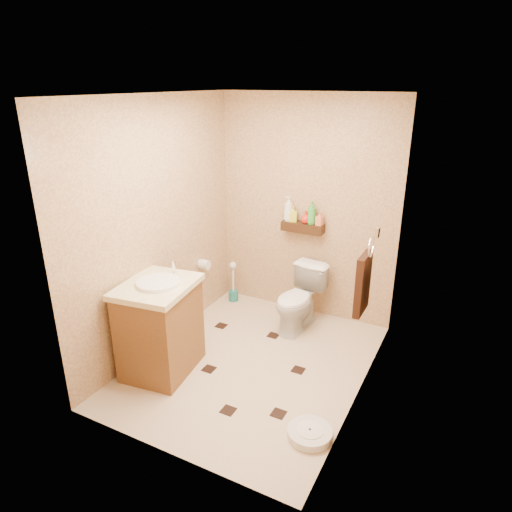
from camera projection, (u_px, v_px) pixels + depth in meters
The scene contains 19 objects.
ground at pixel (252, 364), 4.30m from camera, with size 2.50×2.50×0.00m, color #BFA78C.
wall_back at pixel (306, 209), 4.90m from camera, with size 2.00×0.04×2.40m, color tan.
wall_front at pixel (158, 304), 2.83m from camera, with size 2.00×0.04×2.40m, color tan.
wall_left at pixel (158, 228), 4.29m from camera, with size 0.04×2.50×2.40m, color tan.
wall_right at pixel (369, 265), 3.44m from camera, with size 0.04×2.50×2.40m, color tan.
ceiling at pixel (251, 94), 3.43m from camera, with size 2.00×2.50×0.02m, color white.
wall_shelf at pixel (303, 227), 4.90m from camera, with size 0.46×0.14×0.10m, color #341B0E.
floor_accents at pixel (251, 367), 4.25m from camera, with size 1.25×1.33×0.01m.
toilet at pixel (299, 299), 4.82m from camera, with size 0.38×0.66×0.67m, color white.
vanity at pixel (160, 326), 4.08m from camera, with size 0.67×0.78×1.00m.
bathroom_scale at pixel (310, 433), 3.41m from camera, with size 0.42×0.42×0.07m.
toilet_brush at pixel (233, 287), 5.47m from camera, with size 0.11×0.11×0.50m.
towel_ring at pixel (363, 281), 3.78m from camera, with size 0.12×0.30×0.76m.
toilet_paper at pixel (204, 264), 5.02m from camera, with size 0.12×0.11×0.12m.
bottle_a at pixel (289, 209), 4.91m from camera, with size 0.11×0.11×0.27m, color silver.
bottle_b at pixel (293, 214), 4.90m from camera, with size 0.08×0.08×0.17m, color gold.
bottle_c at pixel (306, 217), 4.84m from camera, with size 0.11×0.11×0.14m, color red.
bottle_d at pixel (312, 213), 4.80m from camera, with size 0.10×0.10×0.25m, color green.
bottle_e at pixel (320, 218), 4.78m from camera, with size 0.07×0.07×0.15m, color #DA7248.
Camera 1 is at (1.70, -3.22, 2.51)m, focal length 32.00 mm.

